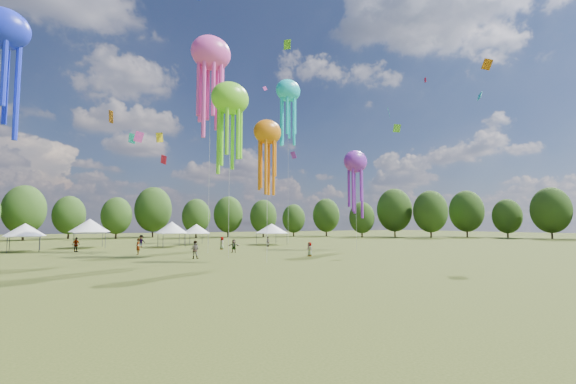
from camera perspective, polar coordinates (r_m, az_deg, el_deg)
ground at (r=20.86m, az=31.94°, el=-14.17°), size 300.00×300.00×0.00m
spectator_near at (r=43.15m, az=-13.31°, el=-8.11°), size 1.16×1.11×1.90m
spectators_far at (r=56.65m, az=-14.36°, el=-7.27°), size 27.76×27.32×1.93m
festival_tents at (r=66.17m, az=-18.46°, el=-4.92°), size 41.50×12.37×4.41m
show_kites at (r=54.10m, az=-9.36°, el=13.22°), size 46.56×30.96×30.53m
small_kites at (r=61.86m, az=-10.03°, el=21.86°), size 76.91×49.97×43.20m
treeline at (r=73.53m, az=-19.61°, el=-2.08°), size 201.57×95.24×13.43m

